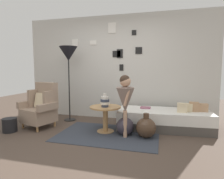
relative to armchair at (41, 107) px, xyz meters
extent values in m
plane|color=#4C3D33|center=(1.42, -0.78, -0.44)|extent=(12.00, 12.00, 0.00)
cube|color=beige|center=(1.42, 1.17, 0.86)|extent=(4.80, 0.10, 2.60)
cube|color=black|center=(1.52, 1.11, 1.21)|extent=(0.15, 0.02, 0.22)
cube|color=slate|center=(1.52, 1.11, 1.21)|extent=(0.11, 0.01, 0.17)
cube|color=black|center=(1.87, 1.11, 1.70)|extent=(0.11, 0.02, 0.12)
cube|color=silver|center=(1.87, 1.11, 1.70)|extent=(0.08, 0.01, 0.09)
cube|color=white|center=(0.81, 1.11, 1.50)|extent=(0.17, 0.02, 0.11)
cube|color=#5C5C5C|center=(0.81, 1.11, 1.50)|extent=(0.13, 0.01, 0.08)
cube|color=black|center=(1.99, 1.11, 1.27)|extent=(0.16, 0.02, 0.16)
cube|color=#5A5A58|center=(1.99, 1.11, 1.27)|extent=(0.12, 0.01, 0.12)
cube|color=black|center=(1.56, 1.11, 0.87)|extent=(0.10, 0.02, 0.16)
cube|color=beige|center=(1.56, 1.11, 0.87)|extent=(0.08, 0.01, 0.12)
cube|color=white|center=(0.31, 1.11, 1.52)|extent=(0.16, 0.02, 0.18)
cube|color=#B4B4B1|center=(0.31, 1.11, 1.52)|extent=(0.12, 0.01, 0.14)
cube|color=black|center=(1.44, 1.11, 1.20)|extent=(0.20, 0.02, 0.16)
cube|color=#595953|center=(1.44, 1.11, 1.20)|extent=(0.16, 0.01, 0.12)
cube|color=white|center=(1.32, 1.11, 1.84)|extent=(0.19, 0.02, 0.25)
cube|color=#5D5D56|center=(1.32, 1.11, 1.84)|extent=(0.15, 0.01, 0.20)
cube|color=#333842|center=(1.57, -0.13, -0.43)|extent=(1.92, 1.28, 0.01)
cylinder|color=tan|center=(-0.32, -0.21, -0.38)|extent=(0.04, 0.04, 0.12)
cylinder|color=tan|center=(0.14, -0.35, -0.38)|extent=(0.04, 0.04, 0.12)
cylinder|color=tan|center=(-0.18, 0.22, -0.38)|extent=(0.04, 0.04, 0.12)
cylinder|color=tan|center=(0.27, 0.08, -0.38)|extent=(0.04, 0.04, 0.12)
cube|color=gray|center=(-0.02, -0.07, -0.17)|extent=(0.74, 0.71, 0.30)
cube|color=gray|center=(0.05, 0.15, 0.26)|extent=(0.61, 0.31, 0.55)
cube|color=gray|center=(-0.24, 0.10, 0.17)|extent=(0.17, 0.32, 0.39)
cube|color=gray|center=(0.26, -0.05, 0.17)|extent=(0.17, 0.32, 0.39)
cube|color=gray|center=(-0.34, 0.01, 0.05)|extent=(0.23, 0.51, 0.14)
cube|color=gray|center=(0.29, -0.18, 0.05)|extent=(0.23, 0.51, 0.14)
cube|color=beige|center=(0.01, 0.03, 0.14)|extent=(0.39, 0.26, 0.33)
cube|color=#4C4742|center=(2.61, 0.53, -0.35)|extent=(1.94, 0.91, 0.18)
cube|color=white|center=(2.61, 0.53, -0.15)|extent=(1.94, 0.91, 0.22)
cube|color=tan|center=(3.37, 0.60, 0.04)|extent=(0.19, 0.12, 0.16)
cube|color=tan|center=(3.20, 0.57, 0.06)|extent=(0.18, 0.12, 0.19)
cube|color=beige|center=(3.07, 0.53, 0.04)|extent=(0.19, 0.15, 0.16)
cube|color=beige|center=(2.96, 0.43, 0.05)|extent=(0.20, 0.13, 0.18)
cylinder|color=tan|center=(1.47, 0.02, -0.43)|extent=(0.34, 0.34, 0.02)
cylinder|color=tan|center=(1.47, 0.02, -0.18)|extent=(0.10, 0.10, 0.47)
cylinder|color=tan|center=(1.47, 0.02, 0.07)|extent=(0.62, 0.62, 0.03)
cylinder|color=#2D384C|center=(1.48, -0.04, 0.11)|extent=(0.14, 0.14, 0.05)
cylinder|color=silver|center=(1.48, -0.04, 0.16)|extent=(0.18, 0.18, 0.05)
cylinder|color=#2D384C|center=(1.48, -0.04, 0.21)|extent=(0.18, 0.18, 0.05)
cylinder|color=silver|center=(1.48, -0.04, 0.26)|extent=(0.14, 0.14, 0.05)
cylinder|color=silver|center=(1.48, -0.04, 0.32)|extent=(0.07, 0.07, 0.06)
cylinder|color=black|center=(0.36, 0.64, -0.43)|extent=(0.28, 0.28, 0.02)
cylinder|color=black|center=(0.36, 0.64, 0.43)|extent=(0.03, 0.03, 1.70)
cone|color=black|center=(0.36, 0.64, 1.19)|extent=(0.43, 0.43, 0.34)
cylinder|color=tan|center=(1.92, -0.21, -0.19)|extent=(0.07, 0.07, 0.49)
cylinder|color=tan|center=(1.89, -0.11, -0.19)|extent=(0.07, 0.07, 0.49)
cone|color=gray|center=(1.91, -0.16, 0.26)|extent=(0.34, 0.34, 0.47)
cylinder|color=gray|center=(1.91, -0.16, 0.41)|extent=(0.17, 0.17, 0.18)
cylinder|color=tan|center=(1.96, -0.27, 0.32)|extent=(0.14, 0.08, 0.31)
cylinder|color=tan|center=(1.90, -0.04, 0.32)|extent=(0.14, 0.08, 0.31)
sphere|color=tan|center=(1.91, -0.16, 0.60)|extent=(0.20, 0.20, 0.20)
sphere|color=#38281E|center=(1.90, -0.16, 0.63)|extent=(0.19, 0.19, 0.19)
cube|color=#9C5B72|center=(2.21, 0.63, -0.02)|extent=(0.22, 0.17, 0.03)
sphere|color=#332D38|center=(1.89, -0.07, -0.27)|extent=(0.34, 0.34, 0.34)
cylinder|color=#332D38|center=(1.89, -0.07, -0.06)|extent=(0.10, 0.10, 0.09)
sphere|color=#473323|center=(2.29, -0.10, -0.25)|extent=(0.37, 0.37, 0.37)
cylinder|color=#473323|center=(2.29, -0.10, -0.03)|extent=(0.10, 0.10, 0.09)
cylinder|color=black|center=(-0.40, -0.48, -0.30)|extent=(0.28, 0.28, 0.28)
camera|label=1|loc=(2.56, -3.57, 0.83)|focal=30.48mm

